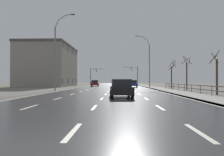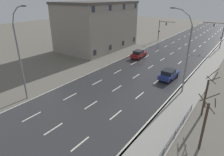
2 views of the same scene
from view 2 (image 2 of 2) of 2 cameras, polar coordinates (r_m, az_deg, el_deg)
ground_plane at (r=37.87m, az=13.12°, el=4.28°), size 160.00×160.00×0.12m
road_asphalt_strip at (r=48.77m, az=18.76°, el=7.90°), size 14.00×120.00×0.03m
sidewalk_right at (r=47.17m, az=28.52°, el=5.89°), size 3.00×120.00×0.12m
street_lamp_midground at (r=25.49m, az=20.95°, el=6.46°), size 2.89×0.24×10.50m
street_lamp_left_bank at (r=24.37m, az=-25.36°, el=5.54°), size 2.90×0.24×10.92m
traffic_signal_right at (r=53.06m, az=28.97°, el=11.89°), size 4.88×0.36×6.17m
traffic_signal_left at (r=56.69m, az=14.43°, el=14.13°), size 4.42×0.36×5.59m
car_far_right at (r=40.11m, az=7.85°, el=7.00°), size 1.96×4.16×1.57m
car_mid_centre at (r=30.46m, az=16.36°, el=1.05°), size 2.01×4.19×1.57m
brick_building at (r=47.29m, az=-4.35°, el=15.16°), size 11.52×18.38×10.61m
bare_tree_mid at (r=17.18m, az=25.53°, el=-12.01°), size 1.36×1.53×5.17m
bare_tree_far at (r=22.02m, az=26.05°, el=-4.31°), size 1.32×1.82×5.30m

